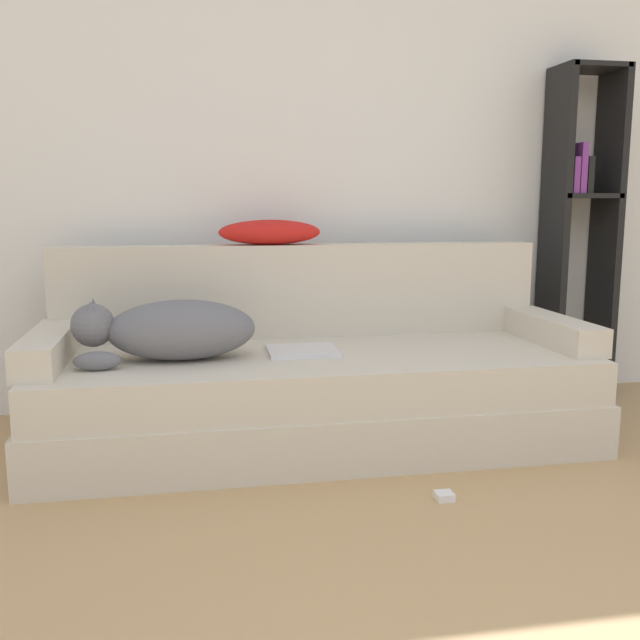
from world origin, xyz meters
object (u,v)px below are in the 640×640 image
at_px(throw_pillow, 270,232).
at_px(power_adapter, 444,496).
at_px(couch, 316,397).
at_px(dog, 170,330).
at_px(bookshelf, 580,219).
at_px(laptop, 302,351).

relative_size(throw_pillow, power_adapter, 7.72).
distance_m(couch, dog, 0.68).
bearing_deg(power_adapter, bookshelf, 45.76).
bearing_deg(power_adapter, laptop, 119.92).
xyz_separation_m(laptop, power_adapter, (0.38, -0.67, -0.39)).
bearing_deg(dog, power_adapter, -34.47).
xyz_separation_m(throw_pillow, bookshelf, (1.61, 0.11, 0.05)).
bearing_deg(couch, throw_pillow, 109.93).
height_order(dog, laptop, dog).
bearing_deg(dog, laptop, 3.94).
distance_m(couch, throw_pillow, 0.80).
relative_size(laptop, bookshelf, 0.17).
bearing_deg(couch, bookshelf, 18.68).
bearing_deg(bookshelf, laptop, -161.49).
xyz_separation_m(dog, bookshelf, (2.06, 0.55, 0.41)).
xyz_separation_m(bookshelf, power_adapter, (-1.15, -1.18, -0.91)).
height_order(dog, bookshelf, bookshelf).
bearing_deg(throw_pillow, power_adapter, -66.52).
xyz_separation_m(dog, laptop, (0.53, 0.04, -0.11)).
bearing_deg(laptop, throw_pillow, 102.53).
bearing_deg(bookshelf, power_adapter, -134.24).
distance_m(couch, bookshelf, 1.72).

